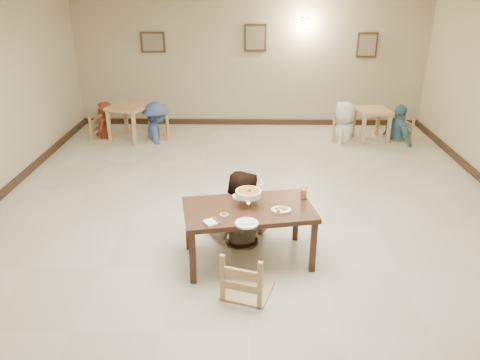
{
  "coord_description": "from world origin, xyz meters",
  "views": [
    {
      "loc": [
        -0.04,
        -5.85,
        3.23
      ],
      "look_at": [
        -0.14,
        -0.33,
        0.84
      ],
      "focal_mm": 35.0,
      "sensor_mm": 36.0,
      "label": 1
    }
  ],
  "objects_px": {
    "bg_chair_ll": "(103,116)",
    "bg_diner_a": "(101,102)",
    "bg_diner_d": "(402,105)",
    "main_diner": "(239,171)",
    "main_table": "(248,214)",
    "chair_far": "(242,204)",
    "bg_table_right": "(372,115)",
    "bg_diner_c": "(346,102)",
    "chair_near": "(248,251)",
    "bg_chair_rl": "(345,118)",
    "drink_glass": "(304,193)",
    "bg_diner_b": "(155,102)",
    "curry_warmer": "(248,194)",
    "bg_chair_rr": "(400,119)",
    "bg_chair_lr": "(156,116)",
    "bg_table_left": "(129,112)"
  },
  "relations": [
    {
      "from": "drink_glass",
      "to": "bg_chair_rl",
      "type": "bearing_deg",
      "value": 73.04
    },
    {
      "from": "bg_table_right",
      "to": "bg_diner_b",
      "type": "height_order",
      "value": "bg_diner_b"
    },
    {
      "from": "bg_chair_ll",
      "to": "bg_diner_a",
      "type": "height_order",
      "value": "bg_diner_a"
    },
    {
      "from": "bg_chair_rl",
      "to": "bg_chair_rr",
      "type": "height_order",
      "value": "bg_chair_rr"
    },
    {
      "from": "curry_warmer",
      "to": "bg_diner_c",
      "type": "relative_size",
      "value": 0.2
    },
    {
      "from": "bg_diner_b",
      "to": "bg_diner_c",
      "type": "xyz_separation_m",
      "value": [
        4.03,
        -0.0,
        0.03
      ]
    },
    {
      "from": "bg_chair_rl",
      "to": "bg_table_right",
      "type": "bearing_deg",
      "value": -74.1
    },
    {
      "from": "main_diner",
      "to": "bg_diner_d",
      "type": "relative_size",
      "value": 1.21
    },
    {
      "from": "bg_table_left",
      "to": "bg_diner_b",
      "type": "height_order",
      "value": "bg_diner_b"
    },
    {
      "from": "main_diner",
      "to": "bg_chair_ll",
      "type": "relative_size",
      "value": 1.88
    },
    {
      "from": "bg_chair_rl",
      "to": "bg_chair_ll",
      "type": "bearing_deg",
      "value": 103.04
    },
    {
      "from": "bg_chair_ll",
      "to": "bg_diner_a",
      "type": "xyz_separation_m",
      "value": [
        0.0,
        0.0,
        0.31
      ]
    },
    {
      "from": "bg_table_left",
      "to": "bg_table_right",
      "type": "xyz_separation_m",
      "value": [
        5.18,
        0.06,
        -0.06
      ]
    },
    {
      "from": "chair_near",
      "to": "bg_chair_rl",
      "type": "relative_size",
      "value": 1.1
    },
    {
      "from": "bg_chair_ll",
      "to": "bg_chair_lr",
      "type": "xyz_separation_m",
      "value": [
        1.14,
        0.0,
        0.0
      ]
    },
    {
      "from": "main_diner",
      "to": "bg_diner_d",
      "type": "distance_m",
      "value": 5.31
    },
    {
      "from": "bg_table_right",
      "to": "bg_diner_d",
      "type": "xyz_separation_m",
      "value": [
        0.58,
        -0.05,
        0.25
      ]
    },
    {
      "from": "bg_diner_d",
      "to": "drink_glass",
      "type": "bearing_deg",
      "value": 129.75
    },
    {
      "from": "chair_near",
      "to": "bg_chair_ll",
      "type": "relative_size",
      "value": 1.05
    },
    {
      "from": "curry_warmer",
      "to": "bg_chair_lr",
      "type": "distance_m",
      "value": 5.08
    },
    {
      "from": "main_table",
      "to": "bg_diner_b",
      "type": "xyz_separation_m",
      "value": [
        -1.99,
        4.71,
        0.17
      ]
    },
    {
      "from": "bg_diner_d",
      "to": "main_diner",
      "type": "bearing_deg",
      "value": 120.64
    },
    {
      "from": "bg_table_left",
      "to": "bg_diner_a",
      "type": "xyz_separation_m",
      "value": [
        -0.57,
        0.03,
        0.21
      ]
    },
    {
      "from": "curry_warmer",
      "to": "bg_chair_rr",
      "type": "height_order",
      "value": "curry_warmer"
    },
    {
      "from": "main_diner",
      "to": "bg_table_right",
      "type": "distance_m",
      "value": 5.03
    },
    {
      "from": "main_diner",
      "to": "curry_warmer",
      "type": "distance_m",
      "value": 0.52
    },
    {
      "from": "drink_glass",
      "to": "bg_table_left",
      "type": "xyz_separation_m",
      "value": [
        -3.24,
        4.42,
        -0.18
      ]
    },
    {
      "from": "bg_diner_a",
      "to": "bg_diner_b",
      "type": "relative_size",
      "value": 1.0
    },
    {
      "from": "bg_table_right",
      "to": "bg_diner_c",
      "type": "distance_m",
      "value": 0.65
    },
    {
      "from": "bg_chair_ll",
      "to": "bg_chair_lr",
      "type": "distance_m",
      "value": 1.14
    },
    {
      "from": "main_table",
      "to": "bg_chair_rr",
      "type": "distance_m",
      "value": 5.68
    },
    {
      "from": "main_table",
      "to": "bg_diner_c",
      "type": "relative_size",
      "value": 0.99
    },
    {
      "from": "main_table",
      "to": "chair_far",
      "type": "height_order",
      "value": "chair_far"
    },
    {
      "from": "chair_near",
      "to": "curry_warmer",
      "type": "bearing_deg",
      "value": -72.79
    },
    {
      "from": "drink_glass",
      "to": "bg_table_right",
      "type": "distance_m",
      "value": 4.89
    },
    {
      "from": "chair_far",
      "to": "bg_diner_c",
      "type": "relative_size",
      "value": 0.54
    },
    {
      "from": "bg_chair_lr",
      "to": "bg_diner_c",
      "type": "distance_m",
      "value": 4.04
    },
    {
      "from": "curry_warmer",
      "to": "bg_diner_c",
      "type": "height_order",
      "value": "bg_diner_c"
    },
    {
      "from": "bg_diner_c",
      "to": "chair_far",
      "type": "bearing_deg",
      "value": -6.31
    },
    {
      "from": "main_table",
      "to": "bg_diner_d",
      "type": "height_order",
      "value": "bg_diner_d"
    },
    {
      "from": "bg_diner_a",
      "to": "chair_near",
      "type": "bearing_deg",
      "value": 33.46
    },
    {
      "from": "chair_far",
      "to": "bg_chair_rr",
      "type": "distance_m",
      "value": 5.21
    },
    {
      "from": "chair_far",
      "to": "bg_chair_lr",
      "type": "height_order",
      "value": "bg_chair_lr"
    },
    {
      "from": "curry_warmer",
      "to": "bg_table_right",
      "type": "distance_m",
      "value": 5.38
    },
    {
      "from": "bg_chair_lr",
      "to": "curry_warmer",
      "type": "bearing_deg",
      "value": 9.15
    },
    {
      "from": "bg_chair_ll",
      "to": "bg_diner_b",
      "type": "relative_size",
      "value": 0.63
    },
    {
      "from": "main_diner",
      "to": "bg_table_left",
      "type": "xyz_separation_m",
      "value": [
        -2.44,
        4.13,
        -0.35
      ]
    },
    {
      "from": "main_table",
      "to": "curry_warmer",
      "type": "bearing_deg",
      "value": 81.04
    },
    {
      "from": "chair_far",
      "to": "bg_diner_a",
      "type": "height_order",
      "value": "bg_diner_a"
    },
    {
      "from": "bg_table_left",
      "to": "bg_chair_rl",
      "type": "relative_size",
      "value": 0.98
    }
  ]
}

